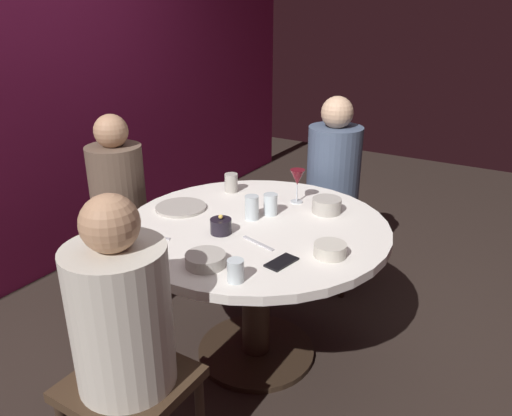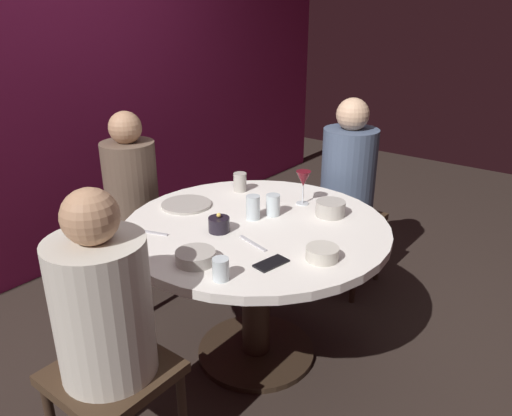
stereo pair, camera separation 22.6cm
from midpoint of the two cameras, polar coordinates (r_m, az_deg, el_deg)
ground_plane at (r=2.68m, az=-2.51°, el=-16.48°), size 8.00×8.00×0.00m
back_wall at (r=3.35m, az=-28.16°, el=13.37°), size 6.00×0.10×2.60m
dining_table at (r=2.36m, az=-2.75°, el=-5.61°), size 1.24×1.24×0.74m
seated_diner_left at (r=1.75m, az=-18.98°, el=-12.29°), size 0.40×0.40×1.16m
seated_diner_back at (r=2.87m, az=-17.88°, el=1.56°), size 0.40×0.40×1.16m
seated_diner_right at (r=3.03m, az=6.86°, el=4.08°), size 0.40×0.40×1.20m
candle_holder at (r=2.20m, az=-7.03°, el=-2.15°), size 0.10×0.10×0.09m
wine_glass at (r=2.49m, az=2.24°, el=3.37°), size 0.08×0.08×0.18m
dinner_plate at (r=2.50m, az=-11.26°, el=0.01°), size 0.25×0.25×0.01m
cell_phone at (r=1.95m, az=-0.35°, el=-6.38°), size 0.15×0.09×0.01m
bowl_serving_large at (r=1.95m, az=-9.20°, el=-6.02°), size 0.16×0.16×0.05m
bowl_salad_center at (r=2.41m, az=5.56°, el=0.25°), size 0.14×0.14×0.07m
bowl_small_white at (r=2.00m, az=5.40°, el=-4.92°), size 0.13×0.13×0.05m
cup_near_candle at (r=2.37m, az=-1.09°, el=0.39°), size 0.07×0.07×0.10m
cup_by_left_diner at (r=1.82m, az=-5.97°, el=-7.32°), size 0.06×0.06×0.09m
cup_by_right_diner at (r=2.68m, az=-5.30°, el=2.88°), size 0.07×0.07×0.10m
cup_center_front at (r=2.32m, az=-3.29°, el=-0.01°), size 0.07×0.07×0.12m
fork_near_plate at (r=2.23m, az=-14.99°, el=-3.34°), size 0.07×0.18×0.01m
knife_near_plate at (r=2.10m, az=-2.82°, el=-4.17°), size 0.06×0.18×0.01m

